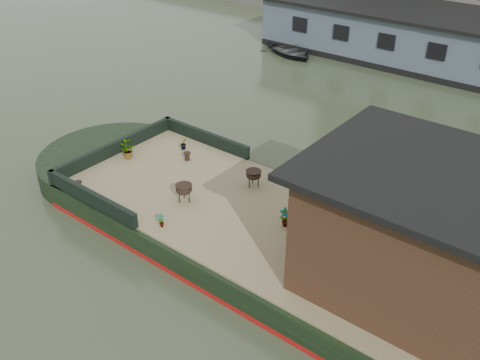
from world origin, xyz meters
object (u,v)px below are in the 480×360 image
Objects in this scene: brazier_front at (184,193)px; brazier_rear at (253,179)px; bicycle at (323,220)px; dinghy at (290,48)px; cabin at (421,230)px; potted_plant_a at (285,217)px.

brazier_front reaches higher than brazier_rear.
bicycle reaches higher than dinghy.
cabin is at bearing -112.95° from dinghy.
brazier_rear is at bearing 60.81° from brazier_front.
bicycle reaches higher than brazier_front.
bicycle is at bearing 8.37° from potted_plant_a.
bicycle reaches higher than potted_plant_a.
cabin reaches higher than brazier_rear.
brazier_front is (-3.13, -0.74, -0.23)m from bicycle.
cabin is 9.51× the size of brazier_rear.
cabin reaches higher than potted_plant_a.
cabin is 2.15m from bicycle.
dinghy is at bearing 58.16° from bicycle.
potted_plant_a is at bearing -121.51° from dinghy.
cabin reaches higher than brazier_front.
bicycle is 0.60× the size of dinghy.
dinghy is at bearing 119.68° from brazier_rear.
bicycle is at bearing 13.29° from brazier_front.
potted_plant_a is 0.16× the size of dinghy.
brazier_front is (-5.12, -0.53, -1.01)m from cabin.
potted_plant_a is at bearing 120.16° from bicycle.
brazier_rear is at bearing 149.78° from potted_plant_a.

